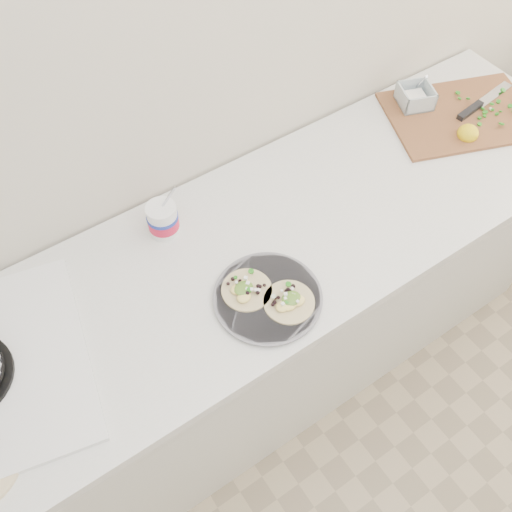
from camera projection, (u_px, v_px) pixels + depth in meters
counter at (251, 322)px, 2.00m from camera, size 2.44×0.66×0.90m
taco_plate at (268, 296)px, 1.51m from camera, size 0.29×0.29×0.04m
tub at (163, 217)px, 1.61m from camera, size 0.09×0.09×0.20m
cutboard at (458, 110)px, 1.95m from camera, size 0.59×0.50×0.08m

